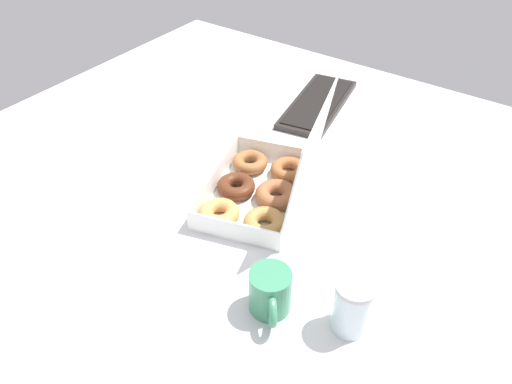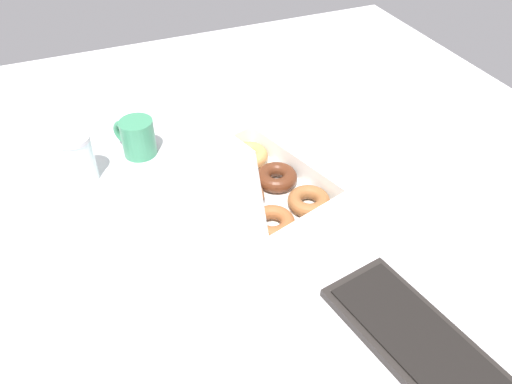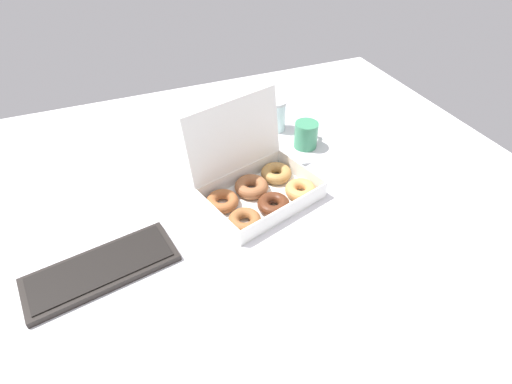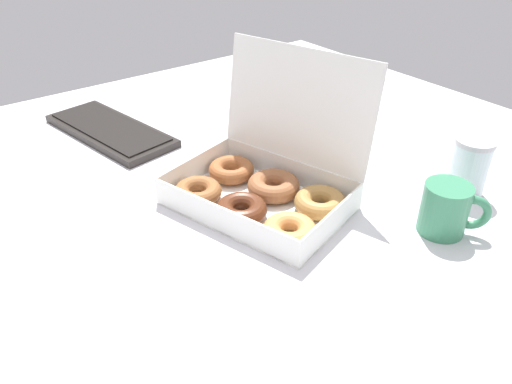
% 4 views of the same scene
% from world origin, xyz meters
% --- Properties ---
extents(ground_plane, '(1.80, 1.80, 0.02)m').
position_xyz_m(ground_plane, '(0.00, 0.00, -0.01)').
color(ground_plane, silver).
extents(donut_box, '(0.40, 0.35, 0.29)m').
position_xyz_m(donut_box, '(-0.04, 0.04, 0.04)').
color(donut_box, white).
rests_on(donut_box, ground_plane).
extents(keyboard, '(0.40, 0.22, 0.02)m').
position_xyz_m(keyboard, '(-0.54, -0.07, 0.01)').
color(keyboard, black).
rests_on(keyboard, ground_plane).
extents(coffee_mug, '(0.11, 0.10, 0.10)m').
position_xyz_m(coffee_mug, '(0.23, 0.25, 0.05)').
color(coffee_mug, '#3A855D').
rests_on(coffee_mug, ground_plane).
extents(glass_jar, '(0.08, 0.08, 0.12)m').
position_xyz_m(glass_jar, '(0.17, 0.40, 0.06)').
color(glass_jar, silver).
rests_on(glass_jar, ground_plane).
extents(paper_napkin, '(0.15, 0.14, 0.00)m').
position_xyz_m(paper_napkin, '(-0.21, -0.21, 0.00)').
color(paper_napkin, white).
rests_on(paper_napkin, ground_plane).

